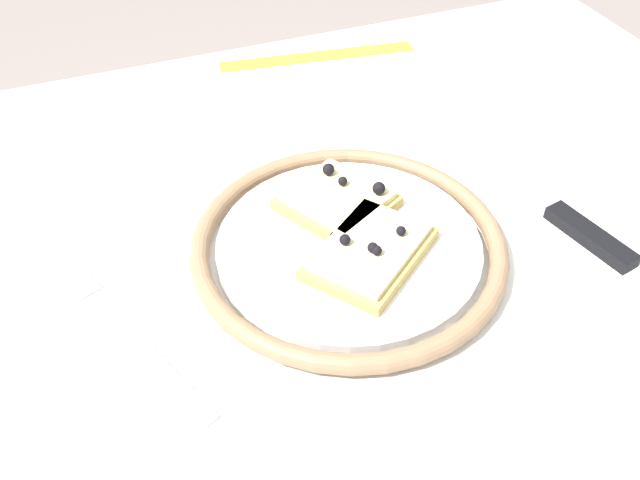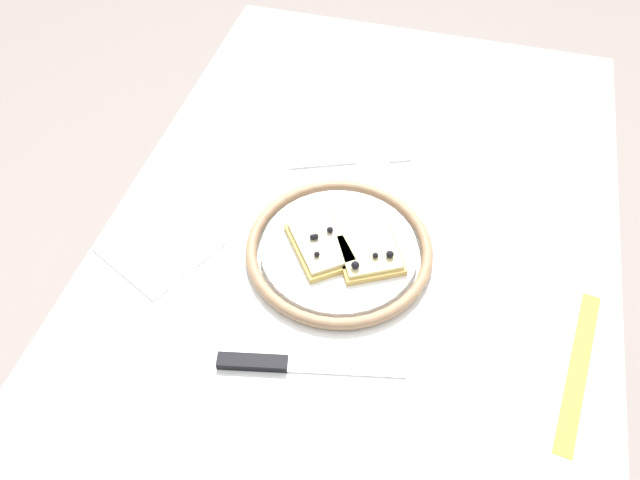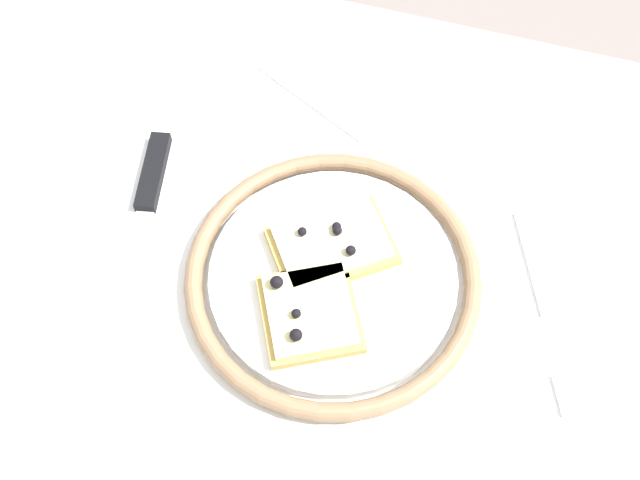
{
  "view_description": "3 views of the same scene",
  "coord_description": "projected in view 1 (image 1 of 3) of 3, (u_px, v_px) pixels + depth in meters",
  "views": [
    {
      "loc": [
        -0.13,
        -0.42,
        1.17
      ],
      "look_at": [
        0.02,
        -0.03,
        0.79
      ],
      "focal_mm": 38.86,
      "sensor_mm": 36.0,
      "label": 1
    },
    {
      "loc": [
        0.61,
        0.1,
        1.48
      ],
      "look_at": [
        0.06,
        -0.05,
        0.79
      ],
      "focal_mm": 35.72,
      "sensor_mm": 36.0,
      "label": 2
    },
    {
      "loc": [
        -0.03,
        0.28,
        1.38
      ],
      "look_at": [
        0.07,
        -0.05,
        0.77
      ],
      "focal_mm": 42.22,
      "sensor_mm": 36.0,
      "label": 3
    }
  ],
  "objects": [
    {
      "name": "dining_table",
      "position": [
        291.0,
        328.0,
        0.67
      ],
      "size": [
        1.11,
        0.75,
        0.76
      ],
      "color": "white",
      "rests_on": "ground_plane"
    },
    {
      "name": "measuring_tape",
      "position": [
        318.0,
        56.0,
        0.86
      ],
      "size": [
        0.25,
        0.06,
        0.0
      ],
      "primitive_type": "cube",
      "rotation": [
        0.0,
        0.0,
        -0.14
      ],
      "color": "yellow",
      "rests_on": "dining_table"
    },
    {
      "name": "pizza_slice_near",
      "position": [
        370.0,
        251.0,
        0.57
      ],
      "size": [
        0.13,
        0.12,
        0.03
      ],
      "color": "tan",
      "rests_on": "plate"
    },
    {
      "name": "knife",
      "position": [
        562.0,
        217.0,
        0.63
      ],
      "size": [
        0.07,
        0.24,
        0.01
      ],
      "color": "silver",
      "rests_on": "dining_table"
    },
    {
      "name": "plate",
      "position": [
        349.0,
        246.0,
        0.59
      ],
      "size": [
        0.27,
        0.27,
        0.02
      ],
      "color": "white",
      "rests_on": "dining_table"
    },
    {
      "name": "pizza_slice_far",
      "position": [
        337.0,
        200.0,
        0.62
      ],
      "size": [
        0.11,
        0.12,
        0.03
      ],
      "color": "tan",
      "rests_on": "plate"
    },
    {
      "name": "fork",
      "position": [
        130.0,
        337.0,
        0.53
      ],
      "size": [
        0.09,
        0.19,
        0.0
      ],
      "color": "silver",
      "rests_on": "dining_table"
    }
  ]
}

